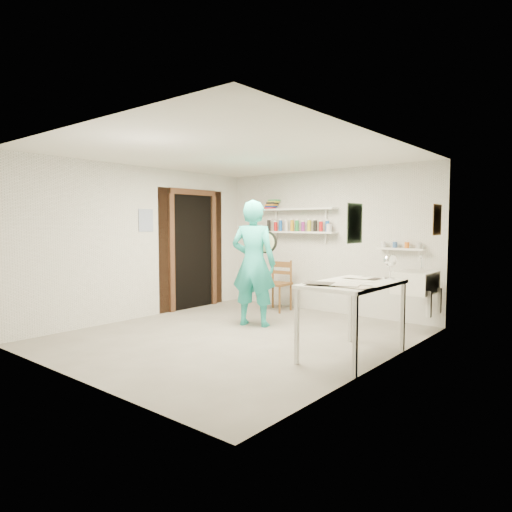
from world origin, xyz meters
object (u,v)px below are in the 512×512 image
Objects in this scene: wall_clock at (266,242)px; work_table at (352,320)px; desk_lamp at (390,261)px; wooden_chair at (276,284)px; belfast_sink at (415,282)px; man at (253,263)px.

wall_clock is 0.26× the size of work_table.
wooden_chair is at bearing 155.46° from desk_lamp.
wall_clock is 2.04m from desk_lamp.
desk_lamp reaches higher than work_table.
belfast_sink reaches higher than work_table.
belfast_sink is at bearing -4.94° from wooden_chair.
belfast_sink is at bearing 3.99° from wall_clock.
belfast_sink is at bearing -171.99° from man.
belfast_sink is 0.64× the size of wooden_chair.
man is at bearing -151.99° from belfast_sink.
belfast_sink is 1.82× the size of wall_clock.
belfast_sink is at bearing 95.25° from desk_lamp.
wooden_chair is 5.87× the size of desk_lamp.
wall_clock is at bearing 173.41° from desk_lamp.
wall_clock is 2.08× the size of desk_lamp.
man is at bearing 164.13° from work_table.
man reaches higher than wooden_chair.
wall_clock is at bearing -64.53° from wooden_chair.
desk_lamp is at bearing 159.27° from man.
man is (-1.99, -1.06, 0.22)m from belfast_sink.
work_table is (1.81, -0.74, -0.80)m from wall_clock.
work_table is 8.00× the size of desk_lamp.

